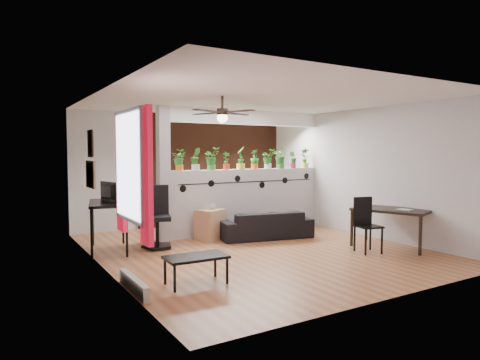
# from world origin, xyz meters

# --- Properties ---
(room_shell) EXTENTS (6.30, 7.10, 2.90)m
(room_shell) POSITION_xyz_m (0.00, 0.00, 1.30)
(room_shell) COLOR brown
(room_shell) RESTS_ON ground
(partition_wall) EXTENTS (3.60, 0.18, 1.35)m
(partition_wall) POSITION_xyz_m (0.80, 1.50, 0.68)
(partition_wall) COLOR #BCBCC1
(partition_wall) RESTS_ON ground
(ceiling_header) EXTENTS (3.60, 0.18, 0.30)m
(ceiling_header) POSITION_xyz_m (0.80, 1.50, 2.45)
(ceiling_header) COLOR white
(ceiling_header) RESTS_ON room_shell
(pier_column) EXTENTS (0.22, 0.20, 2.60)m
(pier_column) POSITION_xyz_m (-1.11, 1.50, 1.30)
(pier_column) COLOR #BCBCC1
(pier_column) RESTS_ON ground
(brick_panel) EXTENTS (3.90, 0.05, 2.60)m
(brick_panel) POSITION_xyz_m (0.80, 2.97, 1.30)
(brick_panel) COLOR #A5512F
(brick_panel) RESTS_ON ground
(vine_decal) EXTENTS (3.31, 0.01, 0.30)m
(vine_decal) POSITION_xyz_m (0.80, 1.40, 1.08)
(vine_decal) COLOR black
(vine_decal) RESTS_ON partition_wall
(window_assembly) EXTENTS (0.09, 1.30, 1.55)m
(window_assembly) POSITION_xyz_m (-2.56, -1.20, 1.51)
(window_assembly) COLOR white
(window_assembly) RESTS_ON room_shell
(baseboard_heater) EXTENTS (0.08, 1.00, 0.18)m
(baseboard_heater) POSITION_xyz_m (-2.54, -1.20, 0.09)
(baseboard_heater) COLOR beige
(baseboard_heater) RESTS_ON ground
(corkboard) EXTENTS (0.03, 0.60, 0.45)m
(corkboard) POSITION_xyz_m (-2.58, 0.95, 1.35)
(corkboard) COLOR #9A7C4A
(corkboard) RESTS_ON room_shell
(framed_art) EXTENTS (0.03, 0.34, 0.44)m
(framed_art) POSITION_xyz_m (-2.58, 0.90, 1.85)
(framed_art) COLOR #8C7259
(framed_art) RESTS_ON room_shell
(ceiling_fan) EXTENTS (1.19, 1.19, 0.43)m
(ceiling_fan) POSITION_xyz_m (-0.80, -0.30, 2.31)
(ceiling_fan) COLOR black
(ceiling_fan) RESTS_ON room_shell
(potted_plant_0) EXTENTS (0.27, 0.27, 0.42)m
(potted_plant_0) POSITION_xyz_m (-0.78, 1.50, 1.57)
(potted_plant_0) COLOR orange
(potted_plant_0) RESTS_ON partition_wall
(potted_plant_1) EXTENTS (0.27, 0.23, 0.45)m
(potted_plant_1) POSITION_xyz_m (-0.43, 1.50, 1.59)
(potted_plant_1) COLOR white
(potted_plant_1) RESTS_ON partition_wall
(potted_plant_2) EXTENTS (0.26, 0.21, 0.46)m
(potted_plant_2) POSITION_xyz_m (-0.08, 1.50, 1.59)
(potted_plant_2) COLOR #418E33
(potted_plant_2) RESTS_ON partition_wall
(potted_plant_3) EXTENTS (0.24, 0.23, 0.38)m
(potted_plant_3) POSITION_xyz_m (0.27, 1.50, 1.55)
(potted_plant_3) COLOR red
(potted_plant_3) RESTS_ON partition_wall
(potted_plant_4) EXTENTS (0.29, 0.32, 0.48)m
(potted_plant_4) POSITION_xyz_m (0.62, 1.50, 1.60)
(potted_plant_4) COLOR #E0B34F
(potted_plant_4) RESTS_ON partition_wall
(potted_plant_5) EXTENTS (0.27, 0.25, 0.42)m
(potted_plant_5) POSITION_xyz_m (0.98, 1.50, 1.57)
(potted_plant_5) COLOR orange
(potted_plant_5) RESTS_ON partition_wall
(potted_plant_6) EXTENTS (0.24, 0.20, 0.43)m
(potted_plant_6) POSITION_xyz_m (1.33, 1.50, 1.58)
(potted_plant_6) COLOR white
(potted_plant_6) RESTS_ON partition_wall
(potted_plant_7) EXTENTS (0.31, 0.29, 0.47)m
(potted_plant_7) POSITION_xyz_m (1.68, 1.50, 1.60)
(potted_plant_7) COLOR #407E2D
(potted_plant_7) RESTS_ON partition_wall
(potted_plant_8) EXTENTS (0.24, 0.24, 0.38)m
(potted_plant_8) POSITION_xyz_m (2.03, 1.50, 1.55)
(potted_plant_8) COLOR #C82047
(potted_plant_8) RESTS_ON partition_wall
(potted_plant_9) EXTENTS (0.28, 0.25, 0.46)m
(potted_plant_9) POSITION_xyz_m (2.38, 1.50, 1.59)
(potted_plant_9) COLOR #E4D950
(potted_plant_9) RESTS_ON partition_wall
(sofa) EXTENTS (1.86, 1.04, 0.51)m
(sofa) POSITION_xyz_m (0.72, 0.71, 0.26)
(sofa) COLOR black
(sofa) RESTS_ON ground
(cube_shelf) EXTENTS (0.61, 0.58, 0.59)m
(cube_shelf) POSITION_xyz_m (-0.28, 1.16, 0.29)
(cube_shelf) COLOR tan
(cube_shelf) RESTS_ON ground
(cup) EXTENTS (0.15, 0.15, 0.10)m
(cup) POSITION_xyz_m (-0.23, 1.16, 0.64)
(cup) COLOR gray
(cup) RESTS_ON cube_shelf
(computer_desk) EXTENTS (0.87, 1.29, 0.86)m
(computer_desk) POSITION_xyz_m (-2.25, 1.16, 0.78)
(computer_desk) COLOR black
(computer_desk) RESTS_ON ground
(monitor) EXTENTS (0.33, 0.13, 0.18)m
(monitor) POSITION_xyz_m (-2.25, 1.31, 0.95)
(monitor) COLOR black
(monitor) RESTS_ON computer_desk
(office_chair) EXTENTS (0.58, 0.58, 1.10)m
(office_chair) POSITION_xyz_m (-1.45, 0.97, 0.48)
(office_chair) COLOR black
(office_chair) RESTS_ON ground
(dining_table) EXTENTS (1.18, 1.47, 0.70)m
(dining_table) POSITION_xyz_m (2.20, -1.15, 0.62)
(dining_table) COLOR black
(dining_table) RESTS_ON ground
(book) EXTENTS (0.20, 0.26, 0.02)m
(book) POSITION_xyz_m (2.10, -1.45, 0.71)
(book) COLOR gray
(book) RESTS_ON dining_table
(folding_chair) EXTENTS (0.45, 0.45, 0.94)m
(folding_chair) POSITION_xyz_m (1.53, -1.16, 0.56)
(folding_chair) COLOR black
(folding_chair) RESTS_ON ground
(coffee_table) EXTENTS (0.82, 0.48, 0.37)m
(coffee_table) POSITION_xyz_m (-1.75, -1.32, 0.33)
(coffee_table) COLOR black
(coffee_table) RESTS_ON ground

